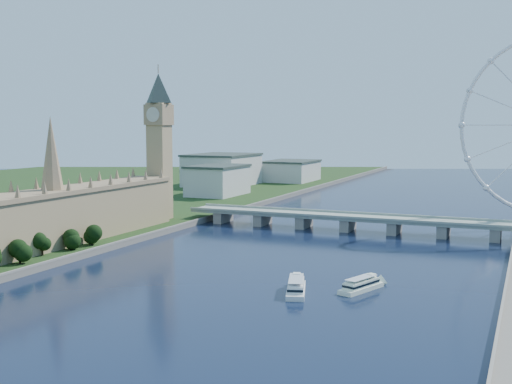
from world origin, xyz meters
The scene contains 6 objects.
parliament_range centered at (-128.00, 170.00, 18.48)m, with size 24.00×200.00×70.00m.
big_ben centered at (-128.00, 278.00, 66.57)m, with size 20.02×20.02×110.00m.
westminster_bridge centered at (0.00, 300.00, 6.63)m, with size 220.00×22.00×9.50m.
city_skyline centered at (39.22, 560.08, 16.96)m, with size 505.00×280.00×32.00m.
tour_boat_near centered at (22.05, 139.68, 0.00)m, with size 7.56×29.59×6.54m, color white, non-canonical shape.
tour_boat_far centered at (45.43, 153.93, 0.00)m, with size 6.93×27.27×6.00m, color white, non-canonical shape.
Camera 1 is at (108.31, -100.80, 67.99)m, focal length 45.00 mm.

